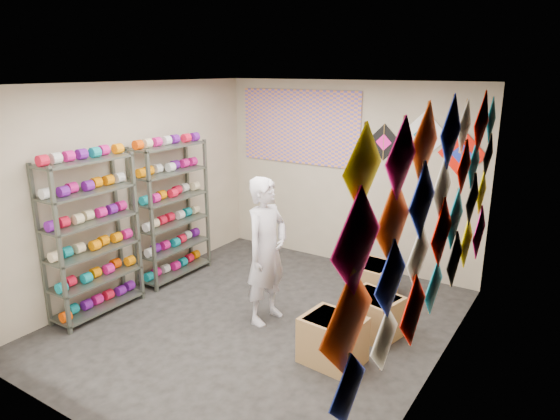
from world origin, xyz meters
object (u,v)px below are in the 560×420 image
Objects in this scene: carton_c at (372,281)px; shopkeeper at (267,251)px; shelf_rack_front at (92,237)px; carton_a at (333,340)px; carton_b at (373,315)px; shelf_rack_back at (172,212)px.

shopkeeper is at bearing -119.25° from carton_c.
shelf_rack_front is at bearing 121.63° from shopkeeper.
carton_c is (-0.24, 1.57, -0.01)m from carton_a.
shelf_rack_front is 3.36m from carton_b.
carton_a is 0.74m from carton_b.
carton_a is 1.02× the size of carton_b.
shelf_rack_front is 3.38× the size of carton_b.
shelf_rack_front is 1.30m from shelf_rack_back.
carton_c is at bearing 127.09° from carton_b.
carton_c is (2.64, 0.85, -0.72)m from shelf_rack_back.
carton_b is at bearing -68.92° from shopkeeper.
shopkeeper is 2.97× the size of carton_a.
shelf_rack_front reaches higher than carton_b.
carton_b is (0.13, 0.73, -0.01)m from carton_a.
carton_b is at bearing 0.12° from shelf_rack_back.
carton_c is (2.64, 2.15, -0.72)m from shelf_rack_front.
shopkeeper is 3.04× the size of carton_b.
carton_b is at bearing 23.50° from shelf_rack_front.
carton_a is (2.88, -0.72, -0.71)m from shelf_rack_back.
shelf_rack_back is 3.09m from carton_b.
carton_b is 1.05× the size of carton_c.
shelf_rack_back reaches higher than carton_c.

